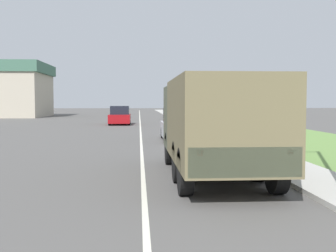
{
  "coord_description": "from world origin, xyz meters",
  "views": [
    {
      "loc": [
        -0.11,
        0.09,
        2.1
      ],
      "look_at": [
        0.79,
        13.0,
        1.34
      ],
      "focal_mm": 45.0,
      "sensor_mm": 36.0,
      "label": 1
    }
  ],
  "objects": [
    {
      "name": "sidewalk_right",
      "position": [
        4.5,
        40.0,
        0.06
      ],
      "size": [
        1.8,
        120.0,
        0.12
      ],
      "color": "beige",
      "rests_on": "ground"
    },
    {
      "name": "ground_plane",
      "position": [
        0.0,
        40.0,
        0.0
      ],
      "size": [
        180.0,
        180.0,
        0.0
      ],
      "primitive_type": "plane",
      "color": "#565451"
    },
    {
      "name": "lane_centre_stripe",
      "position": [
        0.0,
        40.0,
        0.0
      ],
      "size": [
        0.12,
        120.0,
        0.0
      ],
      "color": "silver",
      "rests_on": "ground"
    },
    {
      "name": "car_nearest_ahead",
      "position": [
        2.01,
        22.59,
        0.77
      ],
      "size": [
        1.72,
        4.83,
        1.75
      ],
      "color": "#B7BABF",
      "rests_on": "ground"
    },
    {
      "name": "car_second_ahead",
      "position": [
        -1.84,
        38.41,
        0.75
      ],
      "size": [
        1.88,
        4.28,
        1.68
      ],
      "color": "maroon",
      "rests_on": "ground"
    },
    {
      "name": "lamp_post",
      "position": [
        4.55,
        9.87,
        4.44
      ],
      "size": [
        1.69,
        0.24,
        7.28
      ],
      "color": "gray",
      "rests_on": "sidewalk_right"
    },
    {
      "name": "grass_strip_right",
      "position": [
        8.9,
        40.0,
        0.01
      ],
      "size": [
        7.0,
        120.0,
        0.02
      ],
      "color": "#6B9347",
      "rests_on": "ground"
    },
    {
      "name": "military_truck",
      "position": [
        1.96,
        11.54,
        1.55
      ],
      "size": [
        2.38,
        7.01,
        2.68
      ],
      "color": "#474C38",
      "rests_on": "ground"
    }
  ]
}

